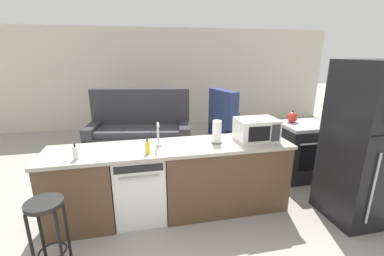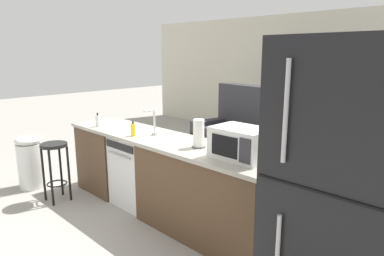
{
  "view_description": "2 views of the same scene",
  "coord_description": "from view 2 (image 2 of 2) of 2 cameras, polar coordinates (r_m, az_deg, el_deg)",
  "views": [
    {
      "loc": [
        -0.22,
        -2.87,
        1.98
      ],
      "look_at": [
        0.52,
        0.55,
        0.95
      ],
      "focal_mm": 24.0,
      "sensor_mm": 36.0,
      "label": 1
    },
    {
      "loc": [
        2.96,
        -2.39,
        1.82
      ],
      "look_at": [
        0.4,
        0.22,
        1.01
      ],
      "focal_mm": 32.0,
      "sensor_mm": 36.0,
      "label": 2
    }
  ],
  "objects": [
    {
      "name": "ground_plane",
      "position": [
        4.22,
        -6.17,
        -13.2
      ],
      "size": [
        24.0,
        24.0,
        0.0
      ],
      "primitive_type": "plane",
      "color": "gray"
    },
    {
      "name": "wall_back",
      "position": [
        7.13,
        22.57,
        7.3
      ],
      "size": [
        10.0,
        0.06,
        2.6
      ],
      "color": "beige",
      "rests_on": "ground_plane"
    },
    {
      "name": "kitchen_counter",
      "position": [
        3.89,
        -4.04,
        -8.74
      ],
      "size": [
        2.94,
        0.66,
        0.9
      ],
      "color": "brown",
      "rests_on": "ground_plane"
    },
    {
      "name": "dishwasher",
      "position": [
        4.24,
        -8.47,
        -6.97
      ],
      "size": [
        0.58,
        0.61,
        0.84
      ],
      "color": "white",
      "rests_on": "ground_plane"
    },
    {
      "name": "refrigerator",
      "position": [
        2.13,
        24.25,
        -12.83
      ],
      "size": [
        0.72,
        0.73,
        1.91
      ],
      "color": "black",
      "rests_on": "ground_plane"
    },
    {
      "name": "microwave",
      "position": [
        3.05,
        8.21,
        -2.51
      ],
      "size": [
        0.5,
        0.37,
        0.28
      ],
      "color": "white",
      "rests_on": "kitchen_counter"
    },
    {
      "name": "sink_faucet",
      "position": [
        3.9,
        -6.44,
        0.68
      ],
      "size": [
        0.07,
        0.18,
        0.3
      ],
      "color": "silver",
      "rests_on": "kitchen_counter"
    },
    {
      "name": "paper_towel_roll",
      "position": [
        3.38,
        1.17,
        -0.96
      ],
      "size": [
        0.14,
        0.14,
        0.28
      ],
      "color": "#4C4C51",
      "rests_on": "kitchen_counter"
    },
    {
      "name": "soap_bottle",
      "position": [
        3.91,
        -9.78,
        -0.28
      ],
      "size": [
        0.06,
        0.06,
        0.18
      ],
      "color": "yellow",
      "rests_on": "kitchen_counter"
    },
    {
      "name": "dish_soap_bottle",
      "position": [
        4.51,
        -15.42,
        1.15
      ],
      "size": [
        0.06,
        0.06,
        0.18
      ],
      "color": "silver",
      "rests_on": "kitchen_counter"
    },
    {
      "name": "kettle",
      "position": [
        3.27,
        29.18,
        -3.96
      ],
      "size": [
        0.21,
        0.17,
        0.19
      ],
      "color": "red",
      "rests_on": "stove_range"
    },
    {
      "name": "bar_stool",
      "position": [
        4.55,
        -21.88,
        -4.89
      ],
      "size": [
        0.32,
        0.32,
        0.74
      ],
      "color": "black",
      "rests_on": "ground_plane"
    },
    {
      "name": "trash_bin",
      "position": [
        5.18,
        -25.32,
        -4.97
      ],
      "size": [
        0.35,
        0.35,
        0.74
      ],
      "color": "white",
      "rests_on": "ground_plane"
    },
    {
      "name": "couch",
      "position": [
        5.8,
        9.96,
        -2.01
      ],
      "size": [
        2.13,
        1.23,
        1.27
      ],
      "color": "#2D2D33",
      "rests_on": "ground_plane"
    }
  ]
}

